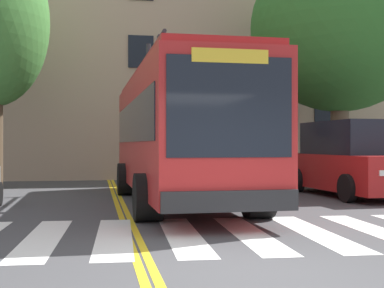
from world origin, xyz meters
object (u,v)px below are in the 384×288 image
at_px(traffic_light_overhead, 155,85).
at_px(street_tree_curbside_large, 340,28).
at_px(city_bus, 178,132).
at_px(car_red_far_lane, 350,161).

relative_size(traffic_light_overhead, street_tree_curbside_large, 0.54).
xyz_separation_m(city_bus, street_tree_curbside_large, (6.83, 4.67, 4.01)).
distance_m(car_red_far_lane, traffic_light_overhead, 6.31).
bearing_deg(car_red_far_lane, city_bus, -170.34).
bearing_deg(car_red_far_lane, street_tree_curbside_large, 68.66).
bearing_deg(street_tree_curbside_large, traffic_light_overhead, -160.86).
relative_size(city_bus, car_red_far_lane, 2.01).
bearing_deg(city_bus, traffic_light_overhead, 99.85).
height_order(car_red_far_lane, traffic_light_overhead, traffic_light_overhead).
distance_m(traffic_light_overhead, street_tree_curbside_large, 8.03).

